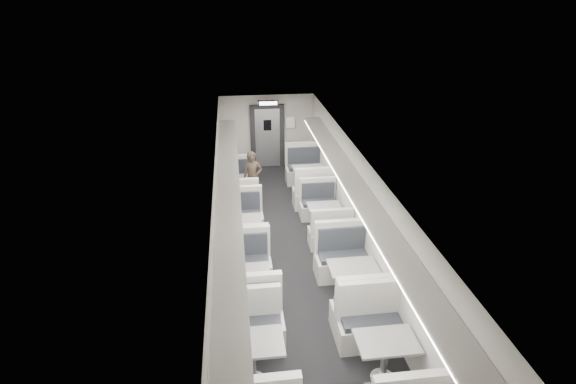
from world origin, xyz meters
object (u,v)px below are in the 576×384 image
object	(u,v)px
booth_right_a	(309,180)
passenger	(253,177)
booth_left_d	(252,362)
booth_right_c	(352,283)
booth_right_b	(324,218)
vestibule_door	(267,137)
booth_left_a	(240,189)
booth_right_d	(385,359)
exit_sign	(268,103)
booth_left_c	(247,288)
booth_left_b	(243,233)

from	to	relation	value
booth_right_a	passenger	bearing A→B (deg)	-167.93
booth_left_d	booth_right_c	world-z (taller)	booth_left_d
booth_right_b	vestibule_door	size ratio (longest dim) A/B	0.93
booth_left_a	booth_right_d	xyz separation A→B (m)	(2.00, -6.68, 0.05)
passenger	vestibule_door	size ratio (longest dim) A/B	0.70
booth_left_d	booth_right_b	world-z (taller)	booth_left_d
booth_right_a	booth_right_b	bearing A→B (deg)	-90.00
booth_right_b	booth_right_d	distance (m)	4.68
booth_left_d	booth_right_d	bearing A→B (deg)	-5.37
booth_right_d	booth_right_b	bearing A→B (deg)	90.00
booth_right_d	vestibule_door	xyz separation A→B (m)	(-1.00, 9.15, 0.64)
booth_right_b	vestibule_door	xyz separation A→B (m)	(-1.00, 4.47, 0.69)
booth_right_c	exit_sign	size ratio (longest dim) A/B	3.63
booth_left_c	booth_right_d	bearing A→B (deg)	-45.84
booth_right_b	booth_right_d	bearing A→B (deg)	-90.00
booth_left_a	exit_sign	distance (m)	2.94
booth_left_b	booth_right_c	size ratio (longest dim) A/B	0.93
booth_right_a	exit_sign	xyz separation A→B (m)	(-1.00, 1.78, 1.87)
booth_left_c	booth_right_c	size ratio (longest dim) A/B	0.95
booth_left_b	booth_left_d	xyz separation A→B (m)	(0.00, -3.96, 0.04)
booth_right_a	exit_sign	size ratio (longest dim) A/B	3.68
booth_left_c	vestibule_door	xyz separation A→B (m)	(1.00, 7.09, 0.66)
booth_left_c	exit_sign	size ratio (longest dim) A/B	3.46
booth_right_a	passenger	world-z (taller)	passenger
passenger	booth_right_a	bearing A→B (deg)	10.67
booth_left_a	booth_left_c	xyz separation A→B (m)	(0.00, -4.62, 0.04)
exit_sign	passenger	bearing A→B (deg)	-106.73
booth_right_a	booth_right_d	distance (m)	6.88
booth_left_b	passenger	world-z (taller)	passenger
booth_right_c	exit_sign	distance (m)	7.05
booth_right_d	booth_right_a	bearing A→B (deg)	90.00
booth_right_b	booth_right_d	size ratio (longest dim) A/B	0.87
booth_left_d	booth_right_a	world-z (taller)	booth_left_d
booth_right_a	booth_left_c	bearing A→B (deg)	-112.55
booth_right_a	booth_right_d	size ratio (longest dim) A/B	1.02
booth_left_a	booth_right_b	world-z (taller)	booth_right_b
exit_sign	booth_right_c	bearing A→B (deg)	-81.54
booth_right_c	booth_right_b	bearing A→B (deg)	90.00
passenger	booth_left_d	bearing A→B (deg)	-94.63
booth_left_d	vestibule_door	xyz separation A→B (m)	(1.00, 8.96, 0.62)
booth_left_c	booth_right_d	distance (m)	2.87
vestibule_door	booth_right_d	bearing A→B (deg)	-83.76
passenger	exit_sign	xyz separation A→B (m)	(0.64, 2.13, 1.54)
booth_right_d	vestibule_door	world-z (taller)	vestibule_door
booth_left_a	vestibule_door	distance (m)	2.75
booth_right_d	exit_sign	world-z (taller)	exit_sign
booth_left_c	vestibule_door	world-z (taller)	vestibule_door
vestibule_door	booth_left_b	bearing A→B (deg)	-101.31
booth_left_b	booth_right_a	distance (m)	3.38
booth_right_c	vestibule_door	world-z (taller)	vestibule_door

